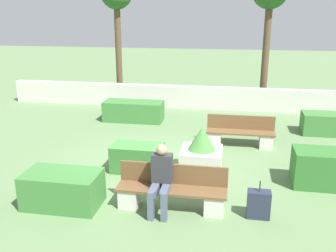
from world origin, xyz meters
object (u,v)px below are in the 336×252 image
object	(u,v)px
suitcase	(259,204)
tree_leftmost	(117,0)
bench_front	(172,192)
bench_left_side	(240,135)
person_seated_man	(161,176)
planter_corner_left	(201,154)

from	to	relation	value
suitcase	tree_leftmost	distance (m)	10.72
bench_front	suitcase	bearing A→B (deg)	-2.18
bench_left_side	person_seated_man	world-z (taller)	person_seated_man
person_seated_man	planter_corner_left	bearing A→B (deg)	73.03
planter_corner_left	suitcase	distance (m)	2.20
planter_corner_left	bench_front	bearing A→B (deg)	-102.97
planter_corner_left	suitcase	size ratio (longest dim) A/B	1.52
bench_left_side	tree_leftmost	size ratio (longest dim) A/B	0.38
bench_front	bench_left_side	bearing A→B (deg)	70.80
person_seated_man	suitcase	bearing A→B (deg)	2.62
bench_front	planter_corner_left	bearing A→B (deg)	77.03
bench_left_side	suitcase	size ratio (longest dim) A/B	2.59
person_seated_man	tree_leftmost	world-z (taller)	tree_leftmost
bench_left_side	tree_leftmost	xyz separation A→B (m)	(-4.92, 4.74, 3.70)
suitcase	planter_corner_left	bearing A→B (deg)	123.36
person_seated_man	planter_corner_left	xyz separation A→B (m)	(0.58, 1.91, -0.25)
bench_left_side	person_seated_man	distance (m)	4.21
tree_leftmost	planter_corner_left	bearing A→B (deg)	-59.21
bench_front	planter_corner_left	xyz separation A→B (m)	(0.41, 1.77, 0.13)
planter_corner_left	suitcase	world-z (taller)	planter_corner_left
bench_front	person_seated_man	world-z (taller)	person_seated_man
person_seated_man	tree_leftmost	bearing A→B (deg)	111.65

